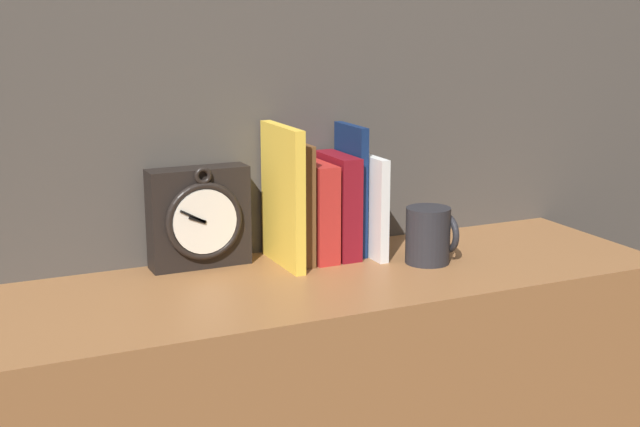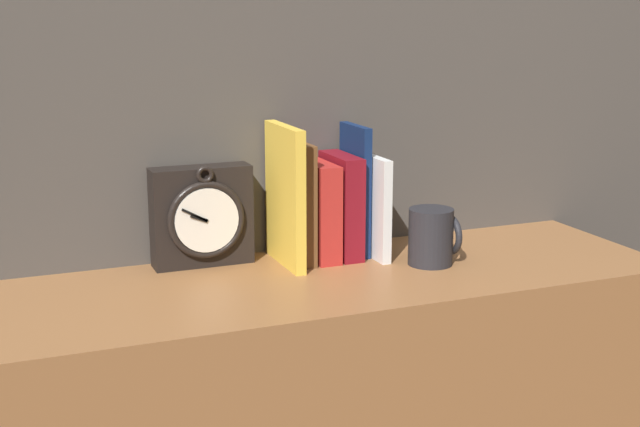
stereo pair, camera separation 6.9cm
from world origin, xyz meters
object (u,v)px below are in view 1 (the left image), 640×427
Objects in this scene: book_slot3_maroon at (338,205)px; mug at (429,235)px; book_slot1_brown at (293,202)px; book_slot4_navy at (351,189)px; book_slot0_yellow at (283,196)px; book_slot2_red at (315,210)px; clock at (200,218)px; book_slot5_white at (365,204)px.

mug is (0.13, -0.11, -0.04)m from book_slot3_maroon.
book_slot1_brown is 0.12m from book_slot4_navy.
mug is at bearing -21.90° from book_slot0_yellow.
book_slot0_yellow is 0.03m from book_slot1_brown.
book_slot0_yellow is at bearing -172.39° from book_slot3_maroon.
book_slot0_yellow is 1.41× the size of book_slot2_red.
book_slot0_yellow is 0.27m from mug.
mug is at bearing -33.00° from book_slot2_red.
book_slot4_navy is (0.12, 0.01, 0.01)m from book_slot1_brown.
book_slot5_white is (0.30, -0.05, 0.00)m from clock.
book_slot1_brown reaches higher than clock.
book_slot0_yellow is 2.46× the size of mug.
mug is at bearing -20.89° from clock.
clock is 0.74× the size of book_slot0_yellow.
book_slot2_red reaches higher than mug.
clock is 0.41m from mug.
book_slot4_navy reaches higher than clock.
book_slot2_red is 1.75× the size of mug.
book_slot4_navy is at bearing 6.64° from book_slot2_red.
book_slot0_yellow is 0.17m from book_slot5_white.
book_slot5_white is at bearing -7.26° from book_slot2_red.
mug is at bearing -41.54° from book_slot3_maroon.
book_slot1_brown is at bearing 152.48° from mug.
book_slot2_red is at bearing -9.02° from clock.
book_slot2_red is 0.10m from book_slot5_white.
book_slot1_brown reaches higher than mug.
book_slot5_white is at bearing -14.12° from book_slot3_maroon.
book_slot4_navy reaches higher than book_slot1_brown.
book_slot2_red is (0.04, -0.00, -0.02)m from book_slot1_brown.
book_slot2_red is 0.95× the size of book_slot5_white.
book_slot1_brown reaches higher than book_slot3_maroon.
mug is (0.08, -0.10, -0.04)m from book_slot5_white.
book_slot1_brown is 0.05m from book_slot2_red.
mug is (0.22, -0.11, -0.06)m from book_slot1_brown.
book_slot1_brown is (0.16, -0.03, 0.02)m from clock.
clock is at bearing 172.69° from book_slot3_maroon.
book_slot3_maroon is 0.05m from book_slot5_white.
book_slot4_navy is (0.03, 0.01, 0.03)m from book_slot3_maroon.
clock is at bearing 175.18° from book_slot4_navy.
book_slot1_brown is at bearing -179.94° from book_slot3_maroon.
book_slot1_brown is 1.15× the size of book_slot3_maroon.
book_slot4_navy is (0.15, 0.02, -0.01)m from book_slot0_yellow.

